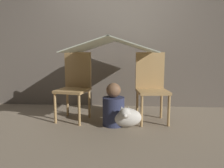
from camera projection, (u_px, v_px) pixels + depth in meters
ground_plane at (111, 125)px, 3.02m from camera, size 8.80×8.80×0.00m
wall_back at (116, 38)px, 3.95m from camera, size 7.00×0.05×2.50m
chair_left at (75, 83)px, 3.24m from camera, size 0.50×0.50×1.00m
chair_right at (151, 84)px, 3.16m from camera, size 0.47×0.47×1.00m
sheet_canopy at (112, 45)px, 3.03m from camera, size 1.16×1.31×0.20m
person_front at (113, 107)px, 2.99m from camera, size 0.30×0.30×0.59m
dog at (125, 117)px, 2.93m from camera, size 0.44×0.39×0.32m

